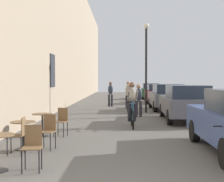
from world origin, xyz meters
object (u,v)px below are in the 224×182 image
parked_car_third (166,97)px  parked_car_fifth (150,91)px  pedestrian_near (139,98)px  pedestrian_furthest (110,93)px  parked_car_fourth (157,93)px  street_lamp (146,56)px  pedestrian_mid (130,96)px  pedestrian_far (128,93)px  cafe_chair_mid_toward_street (19,133)px  cafe_chair_mid_toward_wall (48,129)px  cafe_table_mid (23,129)px  cafe_chair_near_toward_wall (33,144)px  cyclist_on_bicycle (132,106)px  cafe_chair_far_toward_street (62,120)px  parked_car_second (185,102)px  cafe_table_far (42,120)px

parked_car_third → parked_car_fifth: (0.16, 11.59, -0.03)m
pedestrian_near → pedestrian_furthest: size_ratio=0.94×
parked_car_fourth → street_lamp: bearing=-101.1°
pedestrian_mid → pedestrian_far: pedestrian_far is taller
cafe_chair_mid_toward_street → street_lamp: street_lamp is taller
parked_car_third → cafe_chair_mid_toward_wall: bearing=-112.8°
street_lamp → parked_car_fifth: bearing=83.5°
cafe_table_mid → pedestrian_near: size_ratio=0.45×
cafe_chair_near_toward_wall → street_lamp: street_lamp is taller
cafe_chair_mid_toward_street → pedestrian_near: size_ratio=0.56×
cyclist_on_bicycle → pedestrian_near: cyclist_on_bicycle is taller
cafe_chair_mid_toward_wall → parked_car_fourth: 17.70m
cafe_chair_mid_toward_street → pedestrian_near: (3.32, 8.00, 0.38)m
cafe_chair_near_toward_wall → cafe_chair_far_toward_street: size_ratio=1.00×
cafe_chair_near_toward_wall → cafe_chair_mid_toward_street: bearing=117.3°
cafe_chair_far_toward_street → pedestrian_mid: (2.43, 7.80, 0.39)m
cafe_chair_far_toward_street → pedestrian_furthest: bearing=83.9°
cafe_chair_far_toward_street → parked_car_second: parked_car_second is taller
cafe_chair_far_toward_street → pedestrian_near: pedestrian_near is taller
cafe_chair_near_toward_wall → parked_car_third: (4.52, 13.01, 0.28)m
pedestrian_furthest → parked_car_second: size_ratio=0.38×
cafe_chair_near_toward_wall → cyclist_on_bicycle: cyclist_on_bicycle is taller
cafe_chair_far_toward_street → pedestrian_mid: pedestrian_mid is taller
cafe_table_mid → pedestrian_near: bearing=65.5°
parked_car_third → cafe_table_mid: bearing=-115.4°
cyclist_on_bicycle → parked_car_fifth: 18.78m
parked_car_fifth → cafe_chair_far_toward_street: bearing=-103.1°
pedestrian_mid → parked_car_second: (2.28, -3.95, -0.10)m
cafe_chair_mid_toward_street → parked_car_third: bearing=66.0°
cafe_chair_near_toward_wall → cafe_chair_mid_toward_street: (-0.69, 1.33, 0.00)m
parked_car_fifth → cafe_table_far: bearing=-104.6°
cafe_chair_far_toward_street → parked_car_third: (4.66, 9.09, 0.28)m
cafe_chair_mid_toward_street → cafe_table_far: size_ratio=1.24×
cafe_table_far → cafe_chair_near_toward_wall: bearing=-79.1°
pedestrian_mid → cafe_chair_far_toward_street: bearing=-107.3°
cafe_chair_far_toward_street → street_lamp: bearing=66.3°
pedestrian_mid → pedestrian_furthest: 3.87m
pedestrian_far → pedestrian_near: bearing=-85.0°
cafe_chair_near_toward_wall → pedestrian_far: (2.24, 13.74, 0.44)m
cafe_chair_far_toward_street → parked_car_fourth: size_ratio=0.21×
cyclist_on_bicycle → parked_car_fifth: size_ratio=0.42×
parked_car_third → cafe_chair_near_toward_wall: bearing=-109.2°
cafe_table_far → cafe_chair_mid_toward_street: bearing=-88.8°
cafe_table_mid → pedestrian_mid: pedestrian_mid is taller
cyclist_on_bicycle → parked_car_fifth: bearing=82.4°
cafe_chair_mid_toward_wall → street_lamp: 10.36m
cafe_chair_mid_toward_street → street_lamp: 11.12m
parked_car_fourth → pedestrian_furthest: bearing=-134.7°
street_lamp → cyclist_on_bicycle: bearing=-100.2°
cafe_chair_mid_toward_wall → pedestrian_mid: 10.06m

